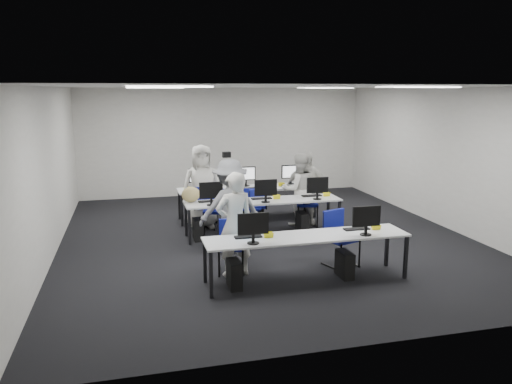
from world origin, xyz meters
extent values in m
plane|color=black|center=(0.00, 0.00, 0.00)|extent=(9.00, 9.00, 0.00)
plane|color=white|center=(0.00, 0.00, 3.00)|extent=(9.00, 9.00, 0.00)
cube|color=beige|center=(0.00, 4.50, 1.50)|extent=(8.00, 0.02, 3.00)
cube|color=beige|center=(0.00, -4.50, 1.50)|extent=(8.00, 0.02, 3.00)
cube|color=beige|center=(-4.00, 0.00, 1.50)|extent=(0.02, 9.00, 3.00)
cube|color=beige|center=(4.00, 0.00, 1.50)|extent=(0.02, 9.00, 3.00)
cube|color=white|center=(-2.00, -2.00, 2.98)|extent=(1.20, 0.60, 0.02)
cube|color=white|center=(2.00, -2.00, 2.98)|extent=(1.20, 0.60, 0.02)
cube|color=white|center=(-2.00, 2.00, 2.98)|extent=(1.20, 0.60, 0.02)
cube|color=white|center=(2.00, 2.00, 2.98)|extent=(1.20, 0.60, 0.02)
cube|color=#B2B4B7|center=(0.00, -2.40, 0.71)|extent=(3.20, 0.70, 0.03)
cube|color=black|center=(-1.55, -2.70, 0.35)|extent=(0.05, 0.05, 0.70)
cube|color=black|center=(-1.55, -2.10, 0.35)|extent=(0.05, 0.05, 0.70)
cube|color=black|center=(1.55, -2.70, 0.35)|extent=(0.05, 0.05, 0.70)
cube|color=black|center=(1.55, -2.10, 0.35)|extent=(0.05, 0.05, 0.70)
cube|color=#B2B4B7|center=(0.00, 0.20, 0.71)|extent=(3.20, 0.70, 0.03)
cube|color=black|center=(-1.55, -0.10, 0.35)|extent=(0.05, 0.05, 0.70)
cube|color=black|center=(-1.55, 0.50, 0.35)|extent=(0.05, 0.05, 0.70)
cube|color=black|center=(1.55, -0.10, 0.35)|extent=(0.05, 0.05, 0.70)
cube|color=black|center=(1.55, 0.50, 0.35)|extent=(0.05, 0.05, 0.70)
cube|color=#B2B4B7|center=(0.00, 1.60, 0.71)|extent=(3.20, 0.70, 0.03)
cube|color=black|center=(-1.55, 1.30, 0.35)|extent=(0.05, 0.05, 0.70)
cube|color=black|center=(-1.55, 1.90, 0.35)|extent=(0.05, 0.05, 0.70)
cube|color=black|center=(1.55, 1.30, 0.35)|extent=(0.05, 0.05, 0.70)
cube|color=black|center=(1.55, 1.90, 0.35)|extent=(0.05, 0.05, 0.70)
cube|color=#0C5DA2|center=(-0.90, -2.58, 1.03)|extent=(0.46, 0.04, 0.32)
cube|color=black|center=(-0.90, -2.26, 0.74)|extent=(0.42, 0.14, 0.02)
ellipsoid|color=black|center=(-0.60, -2.26, 0.75)|extent=(0.07, 0.10, 0.04)
cube|color=black|center=(-1.15, -2.40, 0.21)|extent=(0.18, 0.40, 0.42)
cube|color=white|center=(0.90, -2.58, 1.03)|extent=(0.46, 0.04, 0.32)
cube|color=black|center=(0.90, -2.26, 0.74)|extent=(0.42, 0.14, 0.02)
ellipsoid|color=black|center=(1.20, -2.26, 0.75)|extent=(0.07, 0.10, 0.04)
cube|color=black|center=(0.65, -2.40, 0.21)|extent=(0.18, 0.40, 0.42)
cube|color=white|center=(-1.10, 0.02, 1.03)|extent=(0.46, 0.04, 0.32)
cube|color=black|center=(-1.10, 0.34, 0.74)|extent=(0.42, 0.14, 0.02)
ellipsoid|color=black|center=(-0.80, 0.34, 0.75)|extent=(0.07, 0.10, 0.04)
cube|color=black|center=(-1.35, 0.20, 0.21)|extent=(0.18, 0.40, 0.42)
cube|color=white|center=(0.00, 0.02, 1.03)|extent=(0.46, 0.04, 0.32)
cube|color=black|center=(0.00, 0.34, 0.74)|extent=(0.42, 0.14, 0.02)
ellipsoid|color=black|center=(0.30, 0.34, 0.75)|extent=(0.07, 0.10, 0.04)
cube|color=black|center=(-0.25, 0.20, 0.21)|extent=(0.18, 0.40, 0.42)
cube|color=white|center=(1.10, 0.02, 1.03)|extent=(0.46, 0.04, 0.32)
cube|color=black|center=(1.10, 0.34, 0.74)|extent=(0.42, 0.14, 0.02)
ellipsoid|color=black|center=(1.40, 0.34, 0.75)|extent=(0.07, 0.10, 0.04)
cube|color=black|center=(0.85, 0.20, 0.21)|extent=(0.18, 0.40, 0.42)
cube|color=white|center=(-1.10, 1.78, 1.03)|extent=(0.46, 0.04, 0.32)
cube|color=black|center=(-1.10, 1.46, 0.74)|extent=(0.42, 0.14, 0.02)
ellipsoid|color=black|center=(-1.40, 1.46, 0.75)|extent=(0.07, 0.10, 0.04)
cube|color=black|center=(-0.85, 1.60, 0.21)|extent=(0.18, 0.40, 0.42)
cube|color=white|center=(0.00, 1.78, 1.03)|extent=(0.46, 0.04, 0.32)
cube|color=black|center=(0.00, 1.46, 0.74)|extent=(0.42, 0.14, 0.02)
ellipsoid|color=black|center=(-0.30, 1.46, 0.75)|extent=(0.07, 0.10, 0.04)
cube|color=black|center=(0.25, 1.60, 0.21)|extent=(0.18, 0.40, 0.42)
cube|color=white|center=(1.10, 1.78, 1.03)|extent=(0.46, 0.04, 0.32)
cube|color=black|center=(1.10, 1.46, 0.74)|extent=(0.42, 0.14, 0.02)
ellipsoid|color=black|center=(0.80, 1.46, 0.75)|extent=(0.07, 0.10, 0.04)
cube|color=black|center=(1.35, 1.60, 0.21)|extent=(0.18, 0.40, 0.42)
cube|color=navy|center=(-1.07, -1.75, 0.44)|extent=(0.49, 0.48, 0.06)
cube|color=navy|center=(-1.03, -1.56, 0.68)|extent=(0.40, 0.13, 0.34)
cube|color=navy|center=(0.80, -1.91, 0.48)|extent=(0.58, 0.57, 0.06)
cube|color=navy|center=(0.73, -1.72, 0.75)|extent=(0.43, 0.19, 0.38)
cube|color=navy|center=(-0.94, 0.68, 0.45)|extent=(0.52, 0.51, 0.06)
cube|color=navy|center=(-0.89, 0.87, 0.71)|extent=(0.41, 0.15, 0.35)
cube|color=navy|center=(-0.08, 0.82, 0.42)|extent=(0.49, 0.48, 0.05)
cube|color=navy|center=(-0.04, 1.00, 0.66)|extent=(0.38, 0.15, 0.33)
cube|color=navy|center=(1.12, 0.70, 0.48)|extent=(0.54, 0.53, 0.06)
cube|color=navy|center=(1.16, 0.91, 0.75)|extent=(0.44, 0.14, 0.38)
cube|color=navy|center=(-1.06, 1.04, 0.48)|extent=(0.56, 0.54, 0.06)
cube|color=navy|center=(-1.12, 0.84, 0.75)|extent=(0.44, 0.17, 0.37)
cube|color=navy|center=(0.02, 0.97, 0.43)|extent=(0.44, 0.42, 0.06)
cube|color=navy|center=(0.04, 0.78, 0.68)|extent=(0.40, 0.07, 0.34)
cube|color=navy|center=(1.23, 1.09, 0.42)|extent=(0.46, 0.44, 0.05)
cube|color=navy|center=(1.20, 0.91, 0.65)|extent=(0.38, 0.11, 0.32)
ellipsoid|color=#98864E|center=(-1.45, 0.40, 0.89)|extent=(0.42, 0.31, 0.31)
imported|color=beige|center=(-1.03, -1.89, 0.85)|extent=(0.67, 0.49, 1.70)
imported|color=beige|center=(0.95, 0.76, 0.80)|extent=(0.78, 0.61, 1.60)
imported|color=beige|center=(-1.13, 1.09, 0.90)|extent=(0.90, 0.61, 1.80)
imported|color=beige|center=(1.17, 0.86, 0.81)|extent=(1.02, 0.62, 1.62)
imported|color=slate|center=(-0.89, -0.80, 0.87)|extent=(1.18, 0.75, 1.74)
cube|color=black|center=(-0.91, -0.62, 1.80)|extent=(0.16, 0.19, 0.10)
camera|label=1|loc=(-2.58, -9.38, 2.94)|focal=35.00mm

